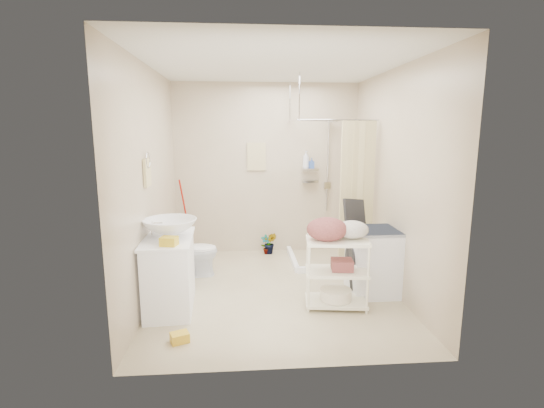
{
  "coord_description": "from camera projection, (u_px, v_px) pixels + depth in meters",
  "views": [
    {
      "loc": [
        -0.37,
        -4.45,
        1.89
      ],
      "look_at": [
        -0.01,
        0.25,
        1.01
      ],
      "focal_mm": 26.0,
      "sensor_mm": 36.0,
      "label": 1
    }
  ],
  "objects": [
    {
      "name": "floor",
      "position": [
        275.0,
        290.0,
        4.74
      ],
      "size": [
        3.2,
        3.2,
        0.0
      ],
      "primitive_type": "plane",
      "color": "beige",
      "rests_on": "ground"
    },
    {
      "name": "ceiling",
      "position": [
        275.0,
        64.0,
        4.26
      ],
      "size": [
        2.8,
        3.2,
        0.04
      ],
      "primitive_type": "cube",
      "color": "silver",
      "rests_on": "ground"
    },
    {
      "name": "wall_back",
      "position": [
        266.0,
        169.0,
        6.07
      ],
      "size": [
        2.8,
        0.04,
        2.6
      ],
      "primitive_type": "cube",
      "color": "#C6B499",
      "rests_on": "ground"
    },
    {
      "name": "wall_front",
      "position": [
        293.0,
        211.0,
        2.93
      ],
      "size": [
        2.8,
        0.04,
        2.6
      ],
      "primitive_type": "cube",
      "color": "#C6B499",
      "rests_on": "ground"
    },
    {
      "name": "wall_left",
      "position": [
        150.0,
        184.0,
        4.4
      ],
      "size": [
        0.04,
        3.2,
        2.6
      ],
      "primitive_type": "cube",
      "color": "#C6B499",
      "rests_on": "ground"
    },
    {
      "name": "wall_right",
      "position": [
        394.0,
        182.0,
        4.61
      ],
      "size": [
        0.04,
        3.2,
        2.6
      ],
      "primitive_type": "cube",
      "color": "#C6B499",
      "rests_on": "ground"
    },
    {
      "name": "vanity",
      "position": [
        170.0,
        273.0,
        4.2
      ],
      "size": [
        0.55,
        0.92,
        0.79
      ],
      "primitive_type": "cube",
      "rotation": [
        0.0,
        0.0,
        0.06
      ],
      "color": "white",
      "rests_on": "ground"
    },
    {
      "name": "sink",
      "position": [
        170.0,
        228.0,
        4.14
      ],
      "size": [
        0.69,
        0.69,
        0.19
      ],
      "primitive_type": "imported",
      "rotation": [
        0.0,
        0.0,
        -0.26
      ],
      "color": "silver",
      "rests_on": "vanity"
    },
    {
      "name": "counter_basket",
      "position": [
        169.0,
        241.0,
        3.82
      ],
      "size": [
        0.18,
        0.15,
        0.09
      ],
      "primitive_type": "cube",
      "rotation": [
        0.0,
        0.0,
        -0.21
      ],
      "color": "gold",
      "rests_on": "vanity"
    },
    {
      "name": "floor_basket",
      "position": [
        180.0,
        336.0,
        3.56
      ],
      "size": [
        0.28,
        0.25,
        0.12
      ],
      "primitive_type": "cube",
      "rotation": [
        0.0,
        0.0,
        0.4
      ],
      "color": "yellow",
      "rests_on": "ground"
    },
    {
      "name": "toilet",
      "position": [
        192.0,
        251.0,
        5.16
      ],
      "size": [
        0.67,
        0.41,
        0.66
      ],
      "primitive_type": "imported",
      "rotation": [
        0.0,
        0.0,
        1.64
      ],
      "color": "white",
      "rests_on": "ground"
    },
    {
      "name": "mop",
      "position": [
        184.0,
        218.0,
        5.99
      ],
      "size": [
        0.13,
        0.13,
        1.17
      ],
      "primitive_type": null,
      "rotation": [
        0.0,
        0.0,
        0.16
      ],
      "color": "#A11206",
      "rests_on": "ground"
    },
    {
      "name": "potted_plant_a",
      "position": [
        266.0,
        244.0,
        6.1
      ],
      "size": [
        0.17,
        0.12,
        0.3
      ],
      "primitive_type": "imported",
      "rotation": [
        0.0,
        0.0,
        0.1
      ],
      "color": "brown",
      "rests_on": "ground"
    },
    {
      "name": "potted_plant_b",
      "position": [
        270.0,
        243.0,
        6.11
      ],
      "size": [
        0.2,
        0.17,
        0.34
      ],
      "primitive_type": "imported",
      "rotation": [
        0.0,
        0.0,
        -0.13
      ],
      "color": "brown",
      "rests_on": "ground"
    },
    {
      "name": "hanging_towel",
      "position": [
        257.0,
        157.0,
        6.0
      ],
      "size": [
        0.28,
        0.03,
        0.42
      ],
      "primitive_type": "cube",
      "color": "beige",
      "rests_on": "wall_back"
    },
    {
      "name": "towel_ring",
      "position": [
        147.0,
        171.0,
        4.17
      ],
      "size": [
        0.04,
        0.22,
        0.34
      ],
      "primitive_type": null,
      "color": "#D7C885",
      "rests_on": "wall_left"
    },
    {
      "name": "tp_holder",
      "position": [
        158.0,
        233.0,
        4.56
      ],
      "size": [
        0.08,
        0.12,
        0.14
      ],
      "primitive_type": null,
      "color": "white",
      "rests_on": "wall_left"
    },
    {
      "name": "shower",
      "position": [
        328.0,
        190.0,
        5.64
      ],
      "size": [
        1.1,
        1.1,
        2.1
      ],
      "primitive_type": null,
      "color": "white",
      "rests_on": "ground"
    },
    {
      "name": "shampoo_bottle_a",
      "position": [
        306.0,
        160.0,
        6.02
      ],
      "size": [
        0.13,
        0.13,
        0.27
      ],
      "primitive_type": "imported",
      "rotation": [
        0.0,
        0.0,
        0.36
      ],
      "color": "silver",
      "rests_on": "shower"
    },
    {
      "name": "shampoo_bottle_b",
      "position": [
        312.0,
        163.0,
        6.01
      ],
      "size": [
        0.07,
        0.08,
        0.16
      ],
      "primitive_type": "imported",
      "rotation": [
        0.0,
        0.0,
        -0.01
      ],
      "color": "#30509B",
      "rests_on": "shower"
    },
    {
      "name": "washing_machine",
      "position": [
        373.0,
        261.0,
        4.6
      ],
      "size": [
        0.53,
        0.55,
        0.77
      ],
      "primitive_type": "cube",
      "rotation": [
        0.0,
        0.0,
        0.01
      ],
      "color": "silver",
      "rests_on": "ground"
    },
    {
      "name": "laundry_rack",
      "position": [
        337.0,
        267.0,
        4.22
      ],
      "size": [
        0.7,
        0.46,
        0.9
      ],
      "primitive_type": null,
      "rotation": [
        0.0,
        0.0,
        -0.12
      ],
      "color": "white",
      "rests_on": "ground"
    },
    {
      "name": "ironing_board",
      "position": [
        357.0,
        244.0,
        4.7
      ],
      "size": [
        0.32,
        0.23,
        1.12
      ],
      "primitive_type": null,
      "rotation": [
        0.0,
        0.0,
        0.49
      ],
      "color": "black",
      "rests_on": "ground"
    }
  ]
}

